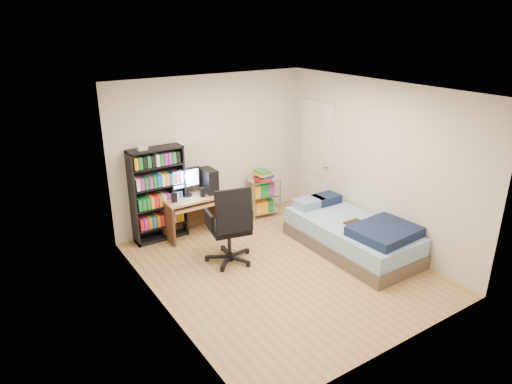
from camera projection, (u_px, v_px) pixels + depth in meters
room at (284, 186)px, 6.02m from camera, size 3.58×4.08×2.58m
media_shelf at (158, 193)px, 7.09m from camera, size 0.84×0.28×1.56m
computer_desk at (196, 199)px, 7.33m from camera, size 0.89×0.52×1.12m
office_chair at (230, 238)px, 6.51m from camera, size 0.84×0.84×1.18m
wire_cart at (263, 186)px, 8.02m from camera, size 0.57×0.45×0.84m
bed at (353, 235)px, 6.88m from camera, size 1.04×2.07×0.59m
door at (316, 158)px, 8.05m from camera, size 0.12×0.80×2.00m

